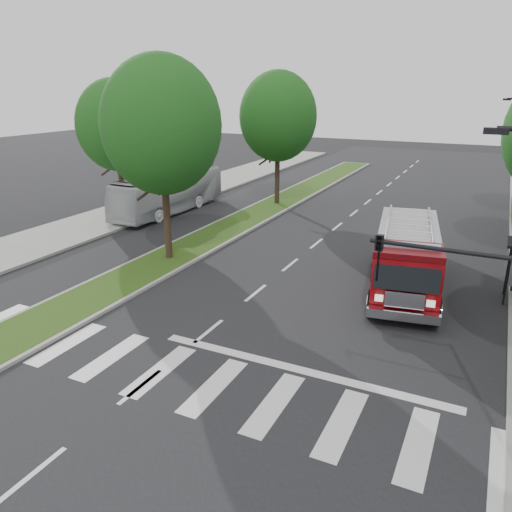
{
  "coord_description": "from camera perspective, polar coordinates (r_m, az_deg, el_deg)",
  "views": [
    {
      "loc": [
        8.84,
        -14.15,
        8.68
      ],
      "look_at": [
        0.11,
        3.81,
        1.8
      ],
      "focal_mm": 35.0,
      "sensor_mm": 36.0,
      "label": 1
    }
  ],
  "objects": [
    {
      "name": "city_bus",
      "position": [
        36.22,
        -9.9,
        7.23
      ],
      "size": [
        2.65,
        10.51,
        2.91
      ],
      "primitive_type": "imported",
      "rotation": [
        0.0,
        0.0,
        -0.02
      ],
      "color": "silver",
      "rests_on": "ground"
    },
    {
      "name": "tree_left_mid",
      "position": [
        34.81,
        -15.65,
        14.19
      ],
      "size": [
        5.2,
        5.2,
        9.16
      ],
      "color": "black",
      "rests_on": "ground"
    },
    {
      "name": "median",
      "position": [
        36.44,
        1.13,
        5.35
      ],
      "size": [
        3.0,
        50.0,
        0.15
      ],
      "color": "gray",
      "rests_on": "ground"
    },
    {
      "name": "sidewalk_left",
      "position": [
        34.67,
        -17.55,
        3.75
      ],
      "size": [
        5.0,
        80.0,
        0.15
      ],
      "primitive_type": "cube",
      "color": "gray",
      "rests_on": "ground"
    },
    {
      "name": "tree_median_far",
      "position": [
        37.3,
        2.53,
        15.63
      ],
      "size": [
        5.6,
        5.6,
        9.72
      ],
      "color": "black",
      "rests_on": "ground"
    },
    {
      "name": "ground",
      "position": [
        18.81,
        -5.44,
        -8.57
      ],
      "size": [
        140.0,
        140.0,
        0.0
      ],
      "primitive_type": "plane",
      "color": "black",
      "rests_on": "ground"
    },
    {
      "name": "fire_engine",
      "position": [
        22.98,
        16.81,
        -0.14
      ],
      "size": [
        4.0,
        9.09,
        3.04
      ],
      "rotation": [
        0.0,
        0.0,
        0.16
      ],
      "color": "#500408",
      "rests_on": "ground"
    },
    {
      "name": "tree_median_near",
      "position": [
        25.1,
        -10.75,
        14.43
      ],
      "size": [
        5.8,
        5.8,
        10.16
      ],
      "color": "black",
      "rests_on": "ground"
    }
  ]
}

